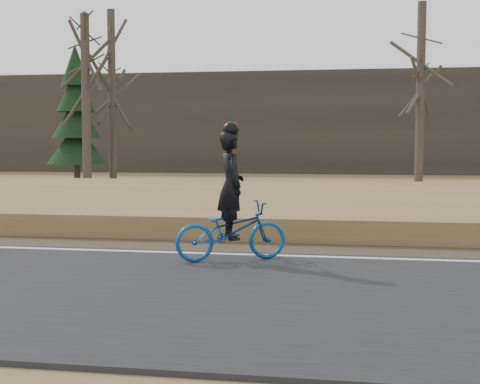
# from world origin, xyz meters

# --- Properties ---
(ground) EXTENTS (120.00, 120.00, 0.00)m
(ground) POSITION_xyz_m (0.00, 0.00, 0.00)
(ground) COLOR olive
(ground) RESTS_ON ground
(edge_line) EXTENTS (120.00, 0.12, 0.01)m
(edge_line) POSITION_xyz_m (0.00, 0.20, 0.07)
(edge_line) COLOR silver
(edge_line) RESTS_ON road
(shoulder) EXTENTS (120.00, 1.60, 0.04)m
(shoulder) POSITION_xyz_m (0.00, 1.20, 0.02)
(shoulder) COLOR #473A2B
(shoulder) RESTS_ON ground
(embankment) EXTENTS (120.00, 5.00, 0.44)m
(embankment) POSITION_xyz_m (0.00, 4.20, 0.22)
(embankment) COLOR olive
(embankment) RESTS_ON ground
(ballast) EXTENTS (120.00, 3.00, 0.45)m
(ballast) POSITION_xyz_m (0.00, 8.00, 0.23)
(ballast) COLOR slate
(ballast) RESTS_ON ground
(railroad) EXTENTS (120.00, 2.40, 0.29)m
(railroad) POSITION_xyz_m (0.00, 8.00, 0.53)
(railroad) COLOR black
(railroad) RESTS_ON ballast
(treeline_backdrop) EXTENTS (120.00, 4.00, 6.00)m
(treeline_backdrop) POSITION_xyz_m (0.00, 30.00, 3.00)
(treeline_backdrop) COLOR #383328
(treeline_backdrop) RESTS_ON ground
(cyclist) EXTENTS (1.91, 1.34, 2.23)m
(cyclist) POSITION_xyz_m (4.08, -0.34, 0.77)
(cyclist) COLOR #144989
(cyclist) RESTS_ON road
(bare_tree_left) EXTENTS (0.36, 0.36, 8.01)m
(bare_tree_left) POSITION_xyz_m (-5.18, 19.13, 4.01)
(bare_tree_left) COLOR #473F34
(bare_tree_left) RESTS_ON ground
(bare_tree_near_left) EXTENTS (0.36, 0.36, 7.06)m
(bare_tree_near_left) POSITION_xyz_m (-4.76, 15.02, 3.53)
(bare_tree_near_left) COLOR #473F34
(bare_tree_near_left) RESTS_ON ground
(bare_tree_center) EXTENTS (0.36, 0.36, 7.59)m
(bare_tree_center) POSITION_xyz_m (8.65, 17.60, 3.79)
(bare_tree_center) COLOR #473F34
(bare_tree_center) RESTS_ON ground
(conifer) EXTENTS (2.60, 2.60, 6.17)m
(conifer) POSITION_xyz_m (-6.07, 17.05, 2.92)
(conifer) COLOR #473F34
(conifer) RESTS_ON ground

